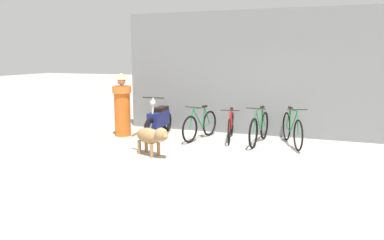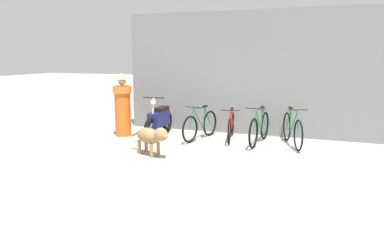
% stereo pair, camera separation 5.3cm
% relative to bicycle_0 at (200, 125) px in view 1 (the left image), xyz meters
% --- Properties ---
extents(ground_plane, '(60.00, 60.00, 0.00)m').
position_rel_bicycle_0_xyz_m(ground_plane, '(1.14, -2.09, -0.36)').
color(ground_plane, '#9E998E').
extents(shop_wall_back, '(7.24, 0.20, 3.30)m').
position_rel_bicycle_0_xyz_m(shop_wall_back, '(1.14, 1.10, 1.29)').
color(shop_wall_back, slate).
rests_on(shop_wall_back, ground).
extents(bicycle_0, '(0.50, 1.62, 0.88)m').
position_rel_bicycle_0_xyz_m(bicycle_0, '(0.00, 0.00, 0.00)').
color(bicycle_0, black).
rests_on(bicycle_0, ground).
extents(bicycle_1, '(0.46, 1.65, 0.82)m').
position_rel_bicycle_0_xyz_m(bicycle_1, '(0.75, 0.21, -0.02)').
color(bicycle_1, black).
rests_on(bicycle_1, ground).
extents(bicycle_2, '(0.46, 1.77, 0.92)m').
position_rel_bicycle_0_xyz_m(bicycle_2, '(1.50, 0.04, 0.02)').
color(bicycle_2, black).
rests_on(bicycle_2, ground).
extents(bicycle_3, '(0.67, 1.70, 0.93)m').
position_rel_bicycle_0_xyz_m(bicycle_3, '(2.27, 0.13, 0.02)').
color(bicycle_3, black).
rests_on(bicycle_3, ground).
extents(motorcycle, '(0.58, 1.79, 1.08)m').
position_rel_bicycle_0_xyz_m(motorcycle, '(-1.15, -0.03, 0.07)').
color(motorcycle, black).
rests_on(motorcycle, ground).
extents(stray_dog, '(1.17, 0.71, 0.66)m').
position_rel_bicycle_0_xyz_m(stray_dog, '(-0.46, -1.88, 0.07)').
color(stray_dog, '#997247').
rests_on(stray_dog, ground).
extents(person_in_robes, '(0.69, 0.69, 1.67)m').
position_rel_bicycle_0_xyz_m(person_in_robes, '(-2.08, -0.30, 0.50)').
color(person_in_robes, orange).
rests_on(person_in_robes, ground).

